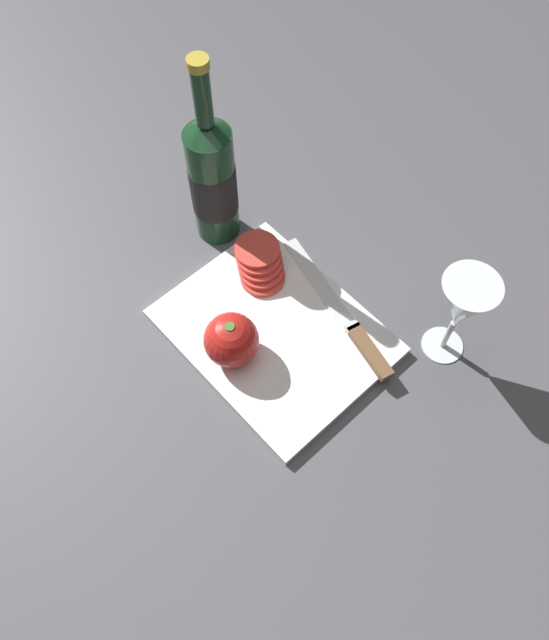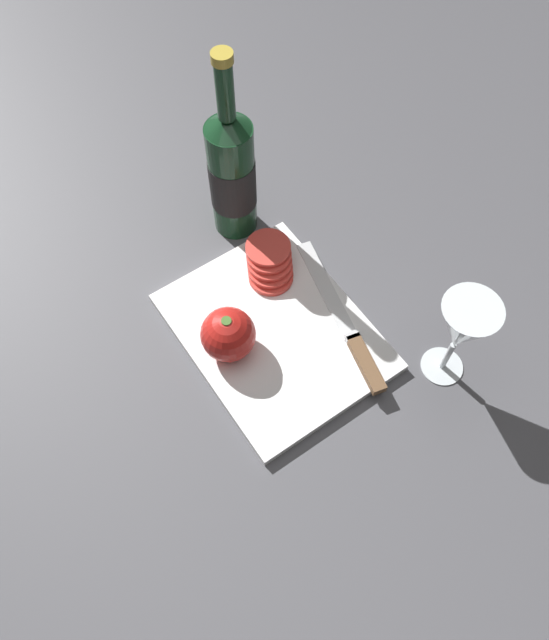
{
  "view_description": "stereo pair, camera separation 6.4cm",
  "coord_description": "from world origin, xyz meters",
  "px_view_note": "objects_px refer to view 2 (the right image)",
  "views": [
    {
      "loc": [
        -0.33,
        0.28,
        0.86
      ],
      "look_at": [
        0.01,
        -0.03,
        0.05
      ],
      "focal_mm": 35.0,
      "sensor_mm": 36.0,
      "label": 1
    },
    {
      "loc": [
        -0.37,
        0.23,
        0.86
      ],
      "look_at": [
        0.01,
        -0.03,
        0.05
      ],
      "focal_mm": 35.0,
      "sensor_mm": 36.0,
      "label": 2
    }
  ],
  "objects_px": {
    "wine_glass": "(462,330)",
    "tomato_slice_stack_near": "(270,262)",
    "knife": "(355,344)",
    "wine_bottle": "(232,175)",
    "whole_tomato": "(228,334)"
  },
  "relations": [
    {
      "from": "wine_glass",
      "to": "whole_tomato",
      "type": "bearing_deg",
      "value": 50.94
    },
    {
      "from": "tomato_slice_stack_near",
      "to": "knife",
      "type": "bearing_deg",
      "value": -171.24
    },
    {
      "from": "wine_glass",
      "to": "wine_bottle",
      "type": "bearing_deg",
      "value": 14.82
    },
    {
      "from": "wine_bottle",
      "to": "wine_glass",
      "type": "height_order",
      "value": "wine_bottle"
    },
    {
      "from": "wine_bottle",
      "to": "knife",
      "type": "height_order",
      "value": "wine_bottle"
    },
    {
      "from": "wine_bottle",
      "to": "tomato_slice_stack_near",
      "type": "relative_size",
      "value": 3.42
    },
    {
      "from": "wine_bottle",
      "to": "tomato_slice_stack_near",
      "type": "bearing_deg",
      "value": 173.77
    },
    {
      "from": "whole_tomato",
      "to": "tomato_slice_stack_near",
      "type": "distance_m",
      "value": 0.15
    },
    {
      "from": "wine_glass",
      "to": "knife",
      "type": "relative_size",
      "value": 0.6
    },
    {
      "from": "wine_glass",
      "to": "knife",
      "type": "xyz_separation_m",
      "value": [
        0.1,
        0.09,
        -0.1
      ]
    },
    {
      "from": "knife",
      "to": "tomato_slice_stack_near",
      "type": "xyz_separation_m",
      "value": [
        0.19,
        0.03,
        0.02
      ]
    },
    {
      "from": "wine_bottle",
      "to": "whole_tomato",
      "type": "distance_m",
      "value": 0.26
    },
    {
      "from": "wine_glass",
      "to": "tomato_slice_stack_near",
      "type": "bearing_deg",
      "value": 23.03
    },
    {
      "from": "wine_bottle",
      "to": "knife",
      "type": "relative_size",
      "value": 1.19
    },
    {
      "from": "whole_tomato",
      "to": "knife",
      "type": "relative_size",
      "value": 0.29
    }
  ]
}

